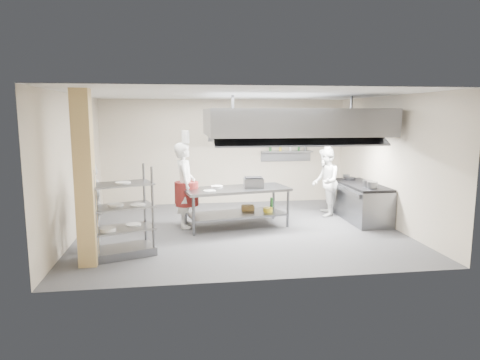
{
  "coord_description": "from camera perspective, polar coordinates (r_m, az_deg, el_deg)",
  "views": [
    {
      "loc": [
        -1.32,
        -9.28,
        2.59
      ],
      "look_at": [
        0.04,
        0.2,
        1.1
      ],
      "focal_mm": 32.0,
      "sensor_mm": 36.0,
      "label": 1
    }
  ],
  "objects": [
    {
      "name": "island_worktop",
      "position": [
        9.77,
        -0.47,
        -1.25
      ],
      "size": [
        2.51,
        1.42,
        0.06
      ],
      "primitive_type": "cube",
      "rotation": [
        0.0,
        0.0,
        0.19
      ],
      "color": "slate",
      "rests_on": "island"
    },
    {
      "name": "pass_rack",
      "position": [
        8.09,
        -15.52,
        -4.07
      ],
      "size": [
        1.26,
        0.98,
        1.66
      ],
      "primitive_type": null,
      "rotation": [
        0.0,
        0.0,
        0.35
      ],
      "color": "slate",
      "rests_on": "floor"
    },
    {
      "name": "floor",
      "position": [
        9.73,
        -0.04,
        -6.61
      ],
      "size": [
        7.0,
        7.0,
        0.0
      ],
      "primitive_type": "plane",
      "color": "#363638",
      "rests_on": "ground"
    },
    {
      "name": "wicker_basket",
      "position": [
        10.15,
        1.05,
        -3.73
      ],
      "size": [
        0.29,
        0.2,
        0.13
      ],
      "primitive_type": "cube",
      "rotation": [
        0.0,
        0.0,
        -0.01
      ],
      "color": "olive",
      "rests_on": "island_undershelf"
    },
    {
      "name": "island",
      "position": [
        9.85,
        -0.46,
        -3.68
      ],
      "size": [
        2.51,
        1.42,
        0.91
      ],
      "primitive_type": null,
      "rotation": [
        0.0,
        0.0,
        0.19
      ],
      "color": "gray",
      "rests_on": "floor"
    },
    {
      "name": "hood_strip_b",
      "position": [
        10.31,
        11.89,
        5.81
      ],
      "size": [
        1.6,
        0.12,
        0.04
      ],
      "primitive_type": "cube",
      "color": "white",
      "rests_on": "exhaust_hood"
    },
    {
      "name": "island_undershelf",
      "position": [
        9.89,
        -0.46,
        -4.56
      ],
      "size": [
        2.31,
        1.29,
        0.04
      ],
      "primitive_type": "cube",
      "rotation": [
        0.0,
        0.0,
        0.19
      ],
      "color": "slate",
      "rests_on": "island"
    },
    {
      "name": "wall_back",
      "position": [
        12.4,
        -1.99,
        3.78
      ],
      "size": [
        7.0,
        0.0,
        7.0
      ],
      "primitive_type": "plane",
      "rotation": [
        1.57,
        0.0,
        0.0
      ],
      "color": "#C0B098",
      "rests_on": "ground"
    },
    {
      "name": "range_top",
      "position": [
        10.86,
        15.88,
        -0.62
      ],
      "size": [
        0.78,
        1.96,
        0.06
      ],
      "primitive_type": "cube",
      "color": "black",
      "rests_on": "cooking_range"
    },
    {
      "name": "wall_right",
      "position": [
        10.51,
        19.22,
        2.39
      ],
      "size": [
        0.0,
        6.0,
        6.0
      ],
      "primitive_type": "plane",
      "rotation": [
        1.57,
        0.0,
        -1.57
      ],
      "color": "#C0B098",
      "rests_on": "ground"
    },
    {
      "name": "stockpot",
      "position": [
        10.4,
        16.67,
        -0.45
      ],
      "size": [
        0.23,
        0.23,
        0.16
      ],
      "primitive_type": "cylinder",
      "color": "gray",
      "rests_on": "range_top"
    },
    {
      "name": "chef_plating",
      "position": [
        8.71,
        -19.12,
        -3.26
      ],
      "size": [
        0.74,
        1.06,
        1.68
      ],
      "primitive_type": "imported",
      "rotation": [
        0.0,
        0.0,
        -1.2
      ],
      "color": "silver",
      "rests_on": "floor"
    },
    {
      "name": "plate_stack",
      "position": [
        8.16,
        -15.43,
        -6.09
      ],
      "size": [
        0.28,
        0.28,
        0.05
      ],
      "primitive_type": "cylinder",
      "color": "white",
      "rests_on": "pass_rack"
    },
    {
      "name": "wall_shelf",
      "position": [
        12.56,
        6.29,
        3.79
      ],
      "size": [
        1.5,
        0.28,
        0.04
      ],
      "primitive_type": "cube",
      "color": "slate",
      "rests_on": "wall_back"
    },
    {
      "name": "hood_strip_a",
      "position": [
        9.85,
        1.95,
        5.86
      ],
      "size": [
        1.6,
        0.12,
        0.04
      ],
      "primitive_type": "cube",
      "color": "white",
      "rests_on": "exhaust_hood"
    },
    {
      "name": "cooking_range",
      "position": [
        10.94,
        15.78,
        -2.95
      ],
      "size": [
        0.8,
        2.0,
        0.84
      ],
      "primitive_type": "cube",
      "color": "gray",
      "rests_on": "floor"
    },
    {
      "name": "exhaust_hood",
      "position": [
        10.03,
        7.07,
        7.68
      ],
      "size": [
        4.0,
        2.5,
        0.6
      ],
      "primitive_type": "cube",
      "color": "slate",
      "rests_on": "ceiling"
    },
    {
      "name": "column",
      "position": [
        7.63,
        -20.01,
        0.09
      ],
      "size": [
        0.3,
        0.3,
        3.0
      ],
      "primitive_type": "cube",
      "color": "tan",
      "rests_on": "floor"
    },
    {
      "name": "chef_head",
      "position": [
        9.85,
        -7.37,
        -0.69
      ],
      "size": [
        0.47,
        0.71,
        1.94
      ],
      "primitive_type": "imported",
      "rotation": [
        0.0,
        0.0,
        1.56
      ],
      "color": "white",
      "rests_on": "floor"
    },
    {
      "name": "wall_left",
      "position": [
        9.6,
        -21.22,
        1.71
      ],
      "size": [
        0.0,
        6.0,
        6.0
      ],
      "primitive_type": "plane",
      "rotation": [
        1.57,
        0.0,
        1.57
      ],
      "color": "#C0B098",
      "rests_on": "ground"
    },
    {
      "name": "chef_line",
      "position": [
        11.09,
        11.31,
        -0.26
      ],
      "size": [
        0.87,
        1.0,
        1.74
      ],
      "primitive_type": "imported",
      "rotation": [
        0.0,
        0.0,
        -1.85
      ],
      "color": "white",
      "rests_on": "floor"
    },
    {
      "name": "griddle",
      "position": [
        9.84,
        1.82,
        -0.36
      ],
      "size": [
        0.46,
        0.37,
        0.22
      ],
      "primitive_type": "cube",
      "rotation": [
        0.0,
        0.0,
        -0.06
      ],
      "color": "slate",
      "rests_on": "island_worktop"
    },
    {
      "name": "ceiling",
      "position": [
        9.38,
        -0.04,
        11.34
      ],
      "size": [
        7.0,
        7.0,
        0.0
      ],
      "primitive_type": "plane",
      "rotation": [
        3.14,
        0.0,
        0.0
      ],
      "color": "silver",
      "rests_on": "wall_back"
    }
  ]
}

